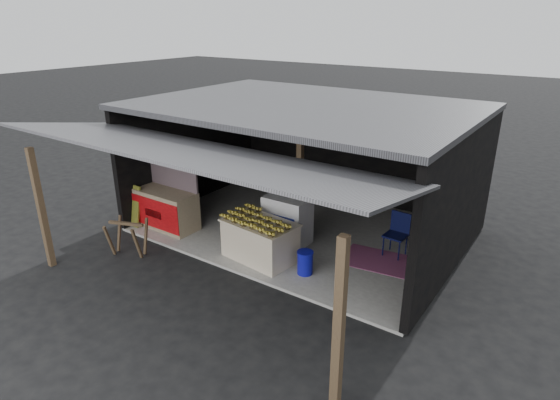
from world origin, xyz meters
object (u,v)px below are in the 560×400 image
Objects in this scene: neighbor_stall at (165,207)px; sawhorse at (127,234)px; white_crate at (287,220)px; banana_table at (260,240)px; water_barrel at (305,263)px; plastic_chair at (398,230)px.

sawhorse is (0.37, -1.40, -0.07)m from neighbor_stall.
white_crate is 3.43m from sawhorse.
sawhorse is at bearing -144.27° from banana_table.
banana_table is 0.96× the size of neighbor_stall.
plastic_chair is (1.15, 1.82, 0.32)m from water_barrel.
white_crate is 1.23× the size of sawhorse.
banana_table is at bearing -0.25° from neighbor_stall.
banana_table is at bearing -93.29° from white_crate.
neighbor_stall is 1.89× the size of sawhorse.
neighbor_stall is 1.80× the size of plastic_chair.
banana_table is 1.11m from water_barrel.
white_crate reaches higher than sawhorse.
plastic_chair is at bearing 57.63° from water_barrel.
neighbor_stall is at bearing -174.01° from banana_table.
banana_table is at bearing -137.68° from plastic_chair.
plastic_chair is at bearing 19.53° from neighbor_stall.
banana_table reaches higher than sawhorse.
neighbor_stall reaches higher than white_crate.
sawhorse reaches higher than water_barrel.
water_barrel is 2.18m from plastic_chair.
white_crate is 1.46m from water_barrel.
neighbor_stall is 5.39m from plastic_chair.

